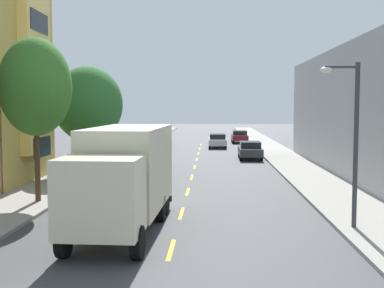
# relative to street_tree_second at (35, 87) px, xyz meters

# --- Properties ---
(ground_plane) EXTENTS (160.00, 160.00, 0.00)m
(ground_plane) POSITION_rel_street_tree_second_xyz_m (6.40, 16.37, -5.10)
(ground_plane) COLOR #424244
(sidewalk_left) EXTENTS (3.20, 120.00, 0.14)m
(sidewalk_left) POSITION_rel_street_tree_second_xyz_m (-0.70, 14.37, -5.03)
(sidewalk_left) COLOR #A39E93
(sidewalk_left) RESTS_ON ground_plane
(sidewalk_right) EXTENTS (3.20, 120.00, 0.14)m
(sidewalk_right) POSITION_rel_street_tree_second_xyz_m (13.50, 14.37, -5.03)
(sidewalk_right) COLOR #A39E93
(sidewalk_right) RESTS_ON ground_plane
(lane_centerline_dashes) EXTENTS (0.14, 47.20, 0.01)m
(lane_centerline_dashes) POSITION_rel_street_tree_second_xyz_m (6.40, 10.87, -5.09)
(lane_centerline_dashes) COLOR yellow
(lane_centerline_dashes) RESTS_ON ground_plane
(street_tree_second) EXTENTS (3.10, 3.10, 7.09)m
(street_tree_second) POSITION_rel_street_tree_second_xyz_m (0.00, 0.00, 0.00)
(street_tree_second) COLOR #47331E
(street_tree_second) RESTS_ON sidewalk_left
(street_tree_third) EXTENTS (4.24, 4.24, 6.59)m
(street_tree_third) POSITION_rel_street_tree_second_xyz_m (0.00, 8.99, -0.70)
(street_tree_third) COLOR #47331E
(street_tree_third) RESTS_ON sidewalk_left
(street_lamp) EXTENTS (1.35, 0.28, 5.61)m
(street_lamp) POSITION_rel_street_tree_second_xyz_m (12.32, -4.17, -1.64)
(street_lamp) COLOR #38383D
(street_lamp) RESTS_ON sidewalk_right
(delivery_box_truck) EXTENTS (2.67, 7.90, 3.53)m
(delivery_box_truck) POSITION_rel_street_tree_second_xyz_m (4.61, -4.31, -3.12)
(delivery_box_truck) COLOR beige
(delivery_box_truck) RESTS_ON ground_plane
(parked_sedan_burgundy) EXTENTS (1.82, 4.51, 1.43)m
(parked_sedan_burgundy) POSITION_rel_street_tree_second_xyz_m (10.84, 36.43, -4.35)
(parked_sedan_burgundy) COLOR maroon
(parked_sedan_burgundy) RESTS_ON ground_plane
(parked_pickup_sky) EXTENTS (2.15, 5.36, 1.73)m
(parked_pickup_sky) POSITION_rel_street_tree_second_xyz_m (2.13, 29.16, -4.27)
(parked_pickup_sky) COLOR #7A9EC6
(parked_pickup_sky) RESTS_ON ground_plane
(parked_suv_teal) EXTENTS (1.99, 4.82, 1.93)m
(parked_suv_teal) POSITION_rel_street_tree_second_xyz_m (1.92, 14.28, -4.11)
(parked_suv_teal) COLOR #195B60
(parked_suv_teal) RESTS_ON ground_plane
(parked_suv_champagne) EXTENTS (1.98, 4.81, 1.93)m
(parked_suv_champagne) POSITION_rel_street_tree_second_xyz_m (1.96, 5.55, -4.11)
(parked_suv_champagne) COLOR tan
(parked_suv_champagne) RESTS_ON ground_plane
(parked_sedan_charcoal) EXTENTS (1.85, 4.52, 1.43)m
(parked_sedan_charcoal) POSITION_rel_street_tree_second_xyz_m (10.71, 18.80, -4.35)
(parked_sedan_charcoal) COLOR #333338
(parked_sedan_charcoal) RESTS_ON ground_plane
(moving_silver_sedan) EXTENTS (1.80, 4.50, 1.43)m
(moving_silver_sedan) POSITION_rel_street_tree_second_xyz_m (8.20, 29.48, -4.35)
(moving_silver_sedan) COLOR #B2B5BA
(moving_silver_sedan) RESTS_ON ground_plane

